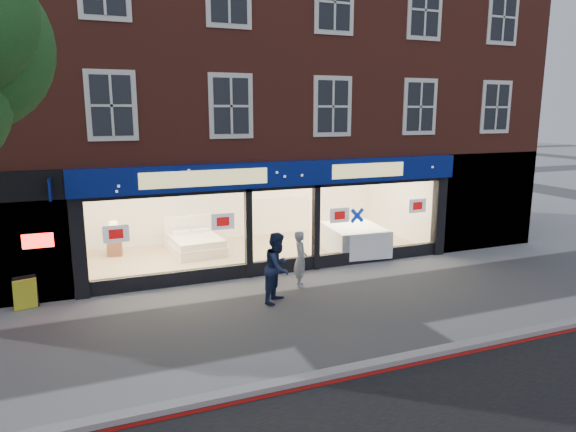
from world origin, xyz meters
TOP-DOWN VIEW (x-y plane):
  - ground at (0.00, 0.00)m, footprint 120.00×120.00m
  - kerb_line at (0.00, -3.10)m, footprint 60.00×0.10m
  - kerb_stone at (0.00, -2.90)m, footprint 60.00×0.25m
  - showroom_floor at (0.00, 5.25)m, footprint 11.00×4.50m
  - building at (-0.02, 6.93)m, footprint 19.00×8.26m
  - display_bed at (-2.01, 5.85)m, footprint 1.73×2.05m
  - bedside_table at (-4.49, 6.50)m, footprint 0.51×0.51m
  - mattress_stack at (2.90, 4.00)m, footprint 1.94×2.34m
  - sofa at (3.70, 4.74)m, footprint 1.76×0.74m
  - a_board at (-6.76, 2.70)m, footprint 0.59×0.45m
  - pedestrian_grey at (-0.00, 1.77)m, footprint 0.49×0.63m
  - pedestrian_blue at (-0.97, 0.93)m, footprint 1.08×1.08m

SIDE VIEW (x-z plane):
  - ground at x=0.00m, z-range 0.00..0.00m
  - kerb_line at x=0.00m, z-range 0.00..0.01m
  - showroom_floor at x=0.00m, z-range 0.00..0.10m
  - kerb_stone at x=0.00m, z-range 0.00..0.12m
  - sofa at x=3.70m, z-range 0.10..0.61m
  - bedside_table at x=-4.49m, z-range 0.10..0.65m
  - a_board at x=-6.76m, z-range 0.00..0.80m
  - display_bed at x=-2.01m, z-range -0.14..0.95m
  - mattress_stack at x=2.90m, z-range 0.10..0.96m
  - pedestrian_grey at x=0.00m, z-range 0.00..1.54m
  - pedestrian_blue at x=-0.97m, z-range 0.00..1.77m
  - building at x=-0.02m, z-range 1.52..11.82m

